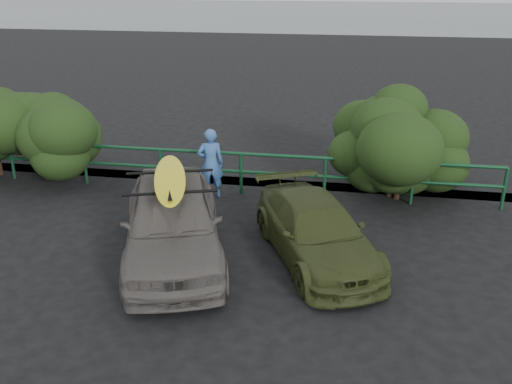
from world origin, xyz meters
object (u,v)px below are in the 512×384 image
surfboard (170,178)px  olive_vehicle (316,231)px  sedan (172,221)px  man (211,163)px  guardrail (201,170)px

surfboard → olive_vehicle: bearing=-8.3°
sedan → surfboard: (0.00, 0.00, 0.85)m
man → olive_vehicle: bearing=117.6°
man → surfboard: bearing=73.2°
guardrail → man: size_ratio=8.34×
guardrail → sedan: size_ratio=3.17×
sedan → guardrail: bearing=78.4°
man → surfboard: 3.19m
guardrail → surfboard: size_ratio=5.16×
sedan → olive_vehicle: size_ratio=1.15×
sedan → olive_vehicle: 2.67m
sedan → man: man is taller
olive_vehicle → man: size_ratio=2.29×
man → surfboard: man is taller
olive_vehicle → man: man is taller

